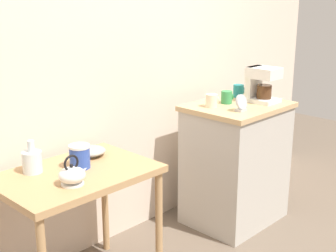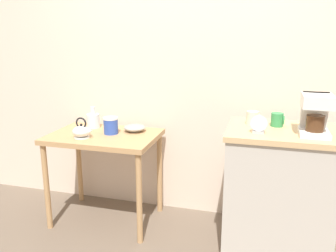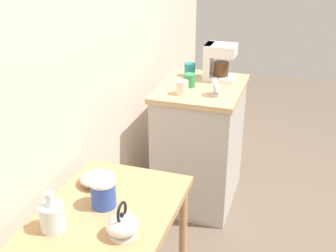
# 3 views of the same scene
# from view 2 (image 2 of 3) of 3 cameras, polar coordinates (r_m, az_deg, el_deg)

# --- Properties ---
(ground_plane) EXTENTS (8.00, 8.00, 0.00)m
(ground_plane) POSITION_cam_2_polar(r_m,az_deg,el_deg) (2.96, 2.59, -16.94)
(ground_plane) COLOR #6B5B4C
(back_wall) EXTENTS (4.40, 0.10, 2.80)m
(back_wall) POSITION_cam_2_polar(r_m,az_deg,el_deg) (2.97, 6.95, 11.71)
(back_wall) COLOR beige
(back_wall) RESTS_ON ground_plane
(wooden_table) EXTENTS (0.86, 0.60, 0.76)m
(wooden_table) POSITION_cam_2_polar(r_m,az_deg,el_deg) (2.95, -10.20, -3.16)
(wooden_table) COLOR tan
(wooden_table) RESTS_ON ground_plane
(kitchen_counter) EXTENTS (0.73, 0.58, 0.93)m
(kitchen_counter) POSITION_cam_2_polar(r_m,az_deg,el_deg) (2.65, 17.17, -10.18)
(kitchen_counter) COLOR #BCB7AD
(kitchen_counter) RESTS_ON ground_plane
(bowl_stoneware) EXTENTS (0.18, 0.18, 0.06)m
(bowl_stoneware) POSITION_cam_2_polar(r_m,az_deg,el_deg) (2.96, -5.35, -0.27)
(bowl_stoneware) COLOR #9E998C
(bowl_stoneware) RESTS_ON wooden_table
(teakettle) EXTENTS (0.17, 0.14, 0.16)m
(teakettle) POSITION_cam_2_polar(r_m,az_deg,el_deg) (2.84, -13.65, -0.83)
(teakettle) COLOR white
(teakettle) RESTS_ON wooden_table
(glass_carafe_vase) EXTENTS (0.11, 0.11, 0.18)m
(glass_carafe_vase) POSITION_cam_2_polar(r_m,az_deg,el_deg) (3.12, -11.89, 0.90)
(glass_carafe_vase) COLOR silver
(glass_carafe_vase) RESTS_ON wooden_table
(canister_enamel) EXTENTS (0.12, 0.12, 0.14)m
(canister_enamel) POSITION_cam_2_polar(r_m,az_deg,el_deg) (2.91, -9.16, 0.08)
(canister_enamel) COLOR #2D4CAD
(canister_enamel) RESTS_ON wooden_table
(coffee_maker) EXTENTS (0.18, 0.22, 0.26)m
(coffee_maker) POSITION_cam_2_polar(r_m,az_deg,el_deg) (2.41, 22.57, 2.01)
(coffee_maker) COLOR white
(coffee_maker) RESTS_ON kitchen_counter
(mug_tall_green) EXTENTS (0.09, 0.08, 0.09)m
(mug_tall_green) POSITION_cam_2_polar(r_m,az_deg,el_deg) (2.56, 17.13, 0.96)
(mug_tall_green) COLOR #338C4C
(mug_tall_green) RESTS_ON kitchen_counter
(mug_dark_teal) EXTENTS (0.09, 0.08, 0.10)m
(mug_dark_teal) POSITION_cam_2_polar(r_m,az_deg,el_deg) (2.64, 22.21, 0.98)
(mug_dark_teal) COLOR teal
(mug_dark_teal) RESTS_ON kitchen_counter
(mug_small_cream) EXTENTS (0.09, 0.09, 0.09)m
(mug_small_cream) POSITION_cam_2_polar(r_m,az_deg,el_deg) (2.56, 13.43, 1.27)
(mug_small_cream) COLOR beige
(mug_small_cream) RESTS_ON kitchen_counter
(table_clock) EXTENTS (0.11, 0.05, 0.12)m
(table_clock) POSITION_cam_2_polar(r_m,az_deg,el_deg) (2.35, 14.35, 0.12)
(table_clock) COLOR #B2B5BA
(table_clock) RESTS_ON kitchen_counter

